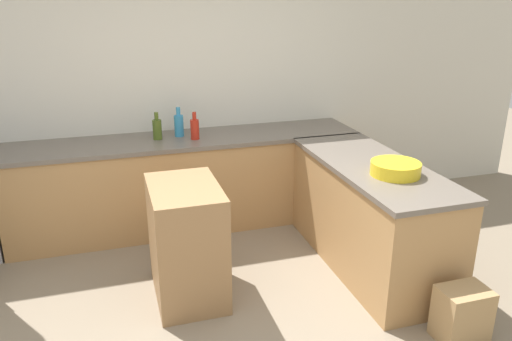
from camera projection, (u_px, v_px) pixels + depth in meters
The scene contains 9 objects.
wall_back at pixel (177, 82), 4.81m from camera, with size 8.00×0.06×2.70m.
counter_back at pixel (188, 182), 4.80m from camera, with size 3.29×0.67×0.88m.
counter_peninsula at pixel (369, 215), 4.09m from camera, with size 0.69×1.76×0.88m.
island_table at pixel (187, 242), 3.65m from camera, with size 0.49×0.73×0.88m.
mixing_bowl at pixel (395, 169), 3.68m from camera, with size 0.37×0.37×0.10m.
olive_oil_bottle at pixel (157, 129), 4.57m from camera, with size 0.08×0.08×0.25m.
hot_sauce_bottle at pixel (195, 128), 4.57m from camera, with size 0.08×0.08×0.25m.
dish_soap_bottle at pixel (179, 125), 4.66m from camera, with size 0.09×0.09×0.28m.
paper_bag at pixel (462, 314), 3.25m from camera, with size 0.32×0.23×0.37m.
Camera 1 is at (-0.68, -2.54, 2.16)m, focal length 35.00 mm.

